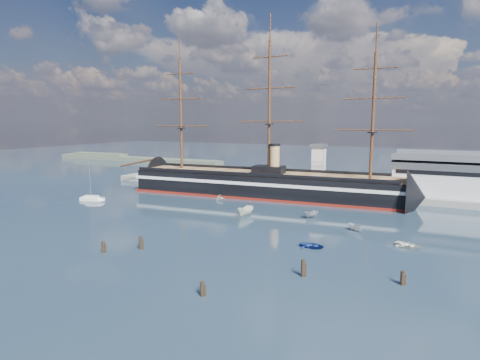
% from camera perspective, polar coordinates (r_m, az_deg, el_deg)
% --- Properties ---
extents(ground, '(600.00, 600.00, 0.00)m').
position_cam_1_polar(ground, '(110.97, 5.01, -4.54)').
color(ground, '#1C2C3E').
rests_on(ground, ground).
extents(quay, '(180.00, 18.00, 2.00)m').
position_cam_1_polar(quay, '(142.17, 14.03, -1.90)').
color(quay, slate).
rests_on(quay, ground).
extents(quay_tower, '(5.00, 5.00, 15.00)m').
position_cam_1_polar(quay_tower, '(139.50, 11.10, 2.05)').
color(quay_tower, silver).
rests_on(quay_tower, ground).
extents(shoreline, '(120.00, 10.00, 4.00)m').
position_cam_1_polar(shoreline, '(265.74, -16.12, 3.02)').
color(shoreline, '#3F4C38').
rests_on(shoreline, ground).
extents(warship, '(113.37, 21.91, 53.94)m').
position_cam_1_polar(warship, '(133.53, 2.59, -0.55)').
color(warship, black).
rests_on(warship, ground).
extents(sailboat, '(7.87, 4.13, 12.09)m').
position_cam_1_polar(sailboat, '(133.98, -20.28, -2.46)').
color(sailboat, silver).
rests_on(sailboat, ground).
extents(motorboat_a, '(7.91, 3.68, 3.05)m').
position_cam_1_polar(motorboat_a, '(106.20, 0.82, -5.10)').
color(motorboat_a, '#E9EACD').
rests_on(motorboat_a, ground).
extents(motorboat_b, '(1.34, 3.10, 1.42)m').
position_cam_1_polar(motorboat_b, '(81.32, 10.21, -9.47)').
color(motorboat_b, navy).
rests_on(motorboat_b, ground).
extents(motorboat_c, '(5.77, 4.39, 2.19)m').
position_cam_1_polar(motorboat_c, '(105.66, 10.14, -5.30)').
color(motorboat_c, gray).
rests_on(motorboat_c, ground).
extents(motorboat_d, '(4.79, 5.91, 2.00)m').
position_cam_1_polar(motorboat_d, '(127.06, -2.86, -2.86)').
color(motorboat_d, white).
rests_on(motorboat_d, ground).
extents(motorboat_e, '(2.43, 3.41, 1.48)m').
position_cam_1_polar(motorboat_e, '(86.80, 22.76, -8.86)').
color(motorboat_e, silver).
rests_on(motorboat_e, ground).
extents(motorboat_g, '(4.33, 4.99, 1.95)m').
position_cam_1_polar(motorboat_g, '(95.49, 16.13, -6.98)').
color(motorboat_g, silver).
rests_on(motorboat_g, ground).
extents(piling_near_left, '(0.64, 0.64, 2.89)m').
position_cam_1_polar(piling_near_left, '(81.58, -18.83, -9.74)').
color(piling_near_left, black).
rests_on(piling_near_left, ground).
extents(piling_near_mid, '(0.64, 0.64, 2.87)m').
position_cam_1_polar(piling_near_mid, '(59.83, -5.39, -16.09)').
color(piling_near_mid, black).
rests_on(piling_near_mid, ground).
extents(piling_near_right, '(0.64, 0.64, 3.54)m').
position_cam_1_polar(piling_near_right, '(66.98, 8.90, -13.41)').
color(piling_near_right, black).
rests_on(piling_near_right, ground).
extents(piling_far_right, '(0.64, 0.64, 2.89)m').
position_cam_1_polar(piling_far_right, '(67.86, 22.05, -13.65)').
color(piling_far_right, black).
rests_on(piling_far_right, ground).
extents(piling_extra, '(0.64, 0.64, 3.30)m').
position_cam_1_polar(piling_extra, '(81.59, -13.93, -9.53)').
color(piling_extra, black).
rests_on(piling_extra, ground).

